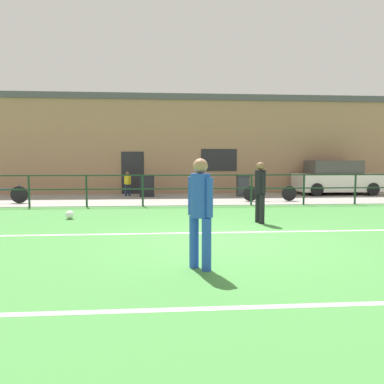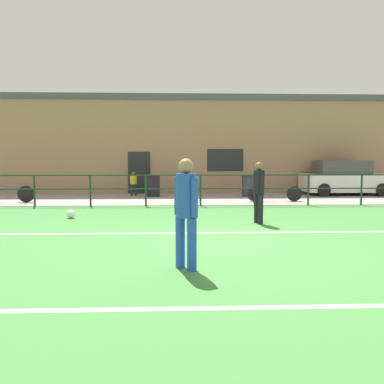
{
  "view_description": "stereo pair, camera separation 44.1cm",
  "coord_description": "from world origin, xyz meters",
  "px_view_note": "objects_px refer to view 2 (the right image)",
  "views": [
    {
      "loc": [
        -1.24,
        -7.43,
        1.65
      ],
      "look_at": [
        -0.41,
        3.4,
        0.73
      ],
      "focal_mm": 34.57,
      "sensor_mm": 36.0,
      "label": 1
    },
    {
      "loc": [
        -0.8,
        -7.45,
        1.65
      ],
      "look_at": [
        -0.41,
        3.4,
        0.73
      ],
      "focal_mm": 34.57,
      "sensor_mm": 36.0,
      "label": 2
    }
  ],
  "objects_px": {
    "bicycle_parked_0": "(4,194)",
    "soccer_ball_spare": "(71,214)",
    "player_striker": "(186,207)",
    "parked_car_red": "(344,179)",
    "trash_bin_1": "(152,186)",
    "trash_bin_0": "(248,186)",
    "spectator_child": "(133,182)",
    "bicycle_parked_1": "(274,193)",
    "player_goalkeeper": "(259,189)"
  },
  "relations": [
    {
      "from": "soccer_ball_spare",
      "to": "spectator_child",
      "type": "xyz_separation_m",
      "value": [
        1.0,
        6.6,
        0.55
      ]
    },
    {
      "from": "spectator_child",
      "to": "player_goalkeeper",
      "type": "bearing_deg",
      "value": 101.58
    },
    {
      "from": "player_striker",
      "to": "trash_bin_0",
      "type": "bearing_deg",
      "value": 120.84
    },
    {
      "from": "bicycle_parked_0",
      "to": "trash_bin_0",
      "type": "bearing_deg",
      "value": 11.84
    },
    {
      "from": "player_striker",
      "to": "bicycle_parked_0",
      "type": "height_order",
      "value": "player_striker"
    },
    {
      "from": "player_goalkeeper",
      "to": "bicycle_parked_0",
      "type": "height_order",
      "value": "player_goalkeeper"
    },
    {
      "from": "player_goalkeeper",
      "to": "player_striker",
      "type": "height_order",
      "value": "player_striker"
    },
    {
      "from": "spectator_child",
      "to": "bicycle_parked_1",
      "type": "relative_size",
      "value": 0.51
    },
    {
      "from": "bicycle_parked_0",
      "to": "soccer_ball_spare",
      "type": "bearing_deg",
      "value": -46.94
    },
    {
      "from": "parked_car_red",
      "to": "player_striker",
      "type": "bearing_deg",
      "value": -123.35
    },
    {
      "from": "player_goalkeeper",
      "to": "bicycle_parked_0",
      "type": "bearing_deg",
      "value": -130.87
    },
    {
      "from": "player_goalkeeper",
      "to": "bicycle_parked_1",
      "type": "bearing_deg",
      "value": 149.73
    },
    {
      "from": "soccer_ball_spare",
      "to": "trash_bin_1",
      "type": "bearing_deg",
      "value": 73.18
    },
    {
      "from": "player_striker",
      "to": "spectator_child",
      "type": "distance_m",
      "value": 11.94
    },
    {
      "from": "soccer_ball_spare",
      "to": "spectator_child",
      "type": "bearing_deg",
      "value": 81.35
    },
    {
      "from": "trash_bin_0",
      "to": "trash_bin_1",
      "type": "relative_size",
      "value": 0.98
    },
    {
      "from": "spectator_child",
      "to": "trash_bin_0",
      "type": "height_order",
      "value": "spectator_child"
    },
    {
      "from": "player_goalkeeper",
      "to": "spectator_child",
      "type": "bearing_deg",
      "value": -162.59
    },
    {
      "from": "player_goalkeeper",
      "to": "player_striker",
      "type": "distance_m",
      "value": 4.51
    },
    {
      "from": "soccer_ball_spare",
      "to": "trash_bin_0",
      "type": "relative_size",
      "value": 0.25
    },
    {
      "from": "bicycle_parked_1",
      "to": "trash_bin_0",
      "type": "distance_m",
      "value": 2.21
    },
    {
      "from": "player_striker",
      "to": "parked_car_red",
      "type": "height_order",
      "value": "player_striker"
    },
    {
      "from": "soccer_ball_spare",
      "to": "bicycle_parked_1",
      "type": "height_order",
      "value": "bicycle_parked_1"
    },
    {
      "from": "player_goalkeeper",
      "to": "soccer_ball_spare",
      "type": "relative_size",
      "value": 6.78
    },
    {
      "from": "bicycle_parked_0",
      "to": "trash_bin_0",
      "type": "relative_size",
      "value": 2.48
    },
    {
      "from": "spectator_child",
      "to": "parked_car_red",
      "type": "xyz_separation_m",
      "value": [
        10.04,
        0.16,
        0.13
      ]
    },
    {
      "from": "soccer_ball_spare",
      "to": "bicycle_parked_0",
      "type": "bearing_deg",
      "value": 133.06
    },
    {
      "from": "player_striker",
      "to": "spectator_child",
      "type": "relative_size",
      "value": 1.48
    },
    {
      "from": "parked_car_red",
      "to": "bicycle_parked_1",
      "type": "height_order",
      "value": "parked_car_red"
    },
    {
      "from": "player_striker",
      "to": "trash_bin_1",
      "type": "height_order",
      "value": "player_striker"
    },
    {
      "from": "trash_bin_0",
      "to": "trash_bin_1",
      "type": "height_order",
      "value": "trash_bin_1"
    },
    {
      "from": "trash_bin_0",
      "to": "player_goalkeeper",
      "type": "bearing_deg",
      "value": -98.67
    },
    {
      "from": "player_goalkeeper",
      "to": "trash_bin_1",
      "type": "relative_size",
      "value": 1.65
    },
    {
      "from": "player_striker",
      "to": "bicycle_parked_0",
      "type": "relative_size",
      "value": 0.71
    },
    {
      "from": "player_striker",
      "to": "trash_bin_0",
      "type": "distance_m",
      "value": 11.66
    },
    {
      "from": "player_goalkeeper",
      "to": "trash_bin_0",
      "type": "bearing_deg",
      "value": 160.06
    },
    {
      "from": "spectator_child",
      "to": "bicycle_parked_1",
      "type": "xyz_separation_m",
      "value": [
        5.96,
        -2.6,
        -0.32
      ]
    },
    {
      "from": "trash_bin_1",
      "to": "spectator_child",
      "type": "bearing_deg",
      "value": 162.06
    },
    {
      "from": "player_goalkeeper",
      "to": "player_striker",
      "type": "bearing_deg",
      "value": -37.51
    },
    {
      "from": "bicycle_parked_0",
      "to": "trash_bin_1",
      "type": "relative_size",
      "value": 2.42
    },
    {
      "from": "spectator_child",
      "to": "trash_bin_0",
      "type": "relative_size",
      "value": 1.19
    },
    {
      "from": "parked_car_red",
      "to": "bicycle_parked_1",
      "type": "distance_m",
      "value": 4.95
    },
    {
      "from": "spectator_child",
      "to": "parked_car_red",
      "type": "distance_m",
      "value": 10.04
    },
    {
      "from": "player_goalkeeper",
      "to": "bicycle_parked_1",
      "type": "relative_size",
      "value": 0.73
    },
    {
      "from": "player_goalkeeper",
      "to": "soccer_ball_spare",
      "type": "xyz_separation_m",
      "value": [
        -5.21,
        1.08,
        -0.8
      ]
    },
    {
      "from": "spectator_child",
      "to": "player_striker",
      "type": "bearing_deg",
      "value": 83.58
    },
    {
      "from": "player_striker",
      "to": "trash_bin_1",
      "type": "distance_m",
      "value": 11.52
    },
    {
      "from": "player_striker",
      "to": "trash_bin_0",
      "type": "relative_size",
      "value": 1.76
    },
    {
      "from": "trash_bin_0",
      "to": "parked_car_red",
      "type": "bearing_deg",
      "value": 7.85
    },
    {
      "from": "soccer_ball_spare",
      "to": "parked_car_red",
      "type": "distance_m",
      "value": 12.96
    }
  ]
}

